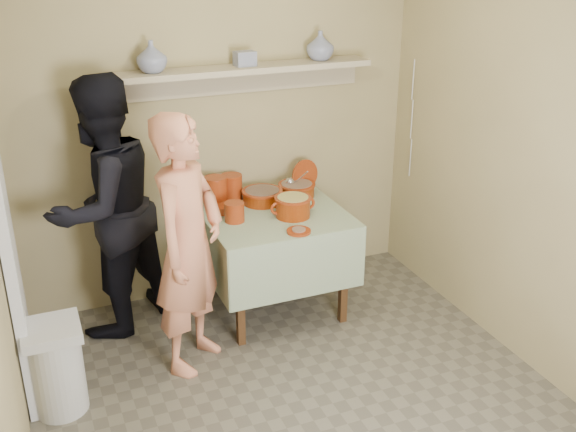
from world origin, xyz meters
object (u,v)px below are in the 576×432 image
serving_table (273,227)px  trash_bin (57,368)px  cazuela_rice (293,205)px  person_helper (105,208)px  person_cook (188,245)px

serving_table → trash_bin: bearing=-158.3°
cazuela_rice → person_helper: bearing=165.0°
serving_table → trash_bin: (-1.56, -0.62, -0.36)m
cazuela_rice → person_cook: bearing=-159.4°
trash_bin → serving_table: bearing=21.7°
person_cook → serving_table: person_cook is taller
trash_bin → person_helper: bearing=61.1°
trash_bin → cazuela_rice: bearing=16.4°
person_helper → trash_bin: person_helper is taller
cazuela_rice → trash_bin: 1.82m
person_helper → cazuela_rice: person_helper is taller
person_cook → cazuela_rice: bearing=-26.1°
person_cook → serving_table: 0.86m
person_helper → cazuela_rice: bearing=131.6°
serving_table → cazuela_rice: cazuela_rice is taller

